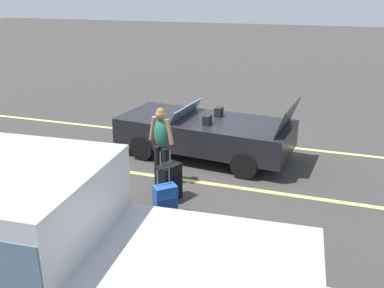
{
  "coord_description": "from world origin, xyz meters",
  "views": [
    {
      "loc": [
        -2.69,
        9.19,
        3.89
      ],
      "look_at": [
        -0.07,
        1.21,
        0.75
      ],
      "focal_mm": 39.3,
      "sensor_mm": 36.0,
      "label": 1
    }
  ],
  "objects_px": {
    "convertible_car": "(197,132)",
    "parked_pickup_truck_near": "(53,252)",
    "suitcase_medium_bright": "(165,202)",
    "traveler_person": "(161,142)",
    "suitcase_large_black": "(169,183)"
  },
  "relations": [
    {
      "from": "suitcase_medium_bright",
      "to": "traveler_person",
      "type": "bearing_deg",
      "value": 160.66
    },
    {
      "from": "convertible_car",
      "to": "traveler_person",
      "type": "xyz_separation_m",
      "value": [
        0.22,
        1.78,
        0.34
      ]
    },
    {
      "from": "convertible_car",
      "to": "parked_pickup_truck_near",
      "type": "height_order",
      "value": "parked_pickup_truck_near"
    },
    {
      "from": "parked_pickup_truck_near",
      "to": "suitcase_large_black",
      "type": "bearing_deg",
      "value": -94.05
    },
    {
      "from": "convertible_car",
      "to": "parked_pickup_truck_near",
      "type": "xyz_separation_m",
      "value": [
        -0.16,
        5.92,
        0.51
      ]
    },
    {
      "from": "suitcase_large_black",
      "to": "traveler_person",
      "type": "relative_size",
      "value": 0.63
    },
    {
      "from": "convertible_car",
      "to": "parked_pickup_truck_near",
      "type": "bearing_deg",
      "value": 97.79
    },
    {
      "from": "suitcase_large_black",
      "to": "traveler_person",
      "type": "height_order",
      "value": "traveler_person"
    },
    {
      "from": "convertible_car",
      "to": "parked_pickup_truck_near",
      "type": "distance_m",
      "value": 5.94
    },
    {
      "from": "suitcase_medium_bright",
      "to": "traveler_person",
      "type": "relative_size",
      "value": 0.56
    },
    {
      "from": "suitcase_large_black",
      "to": "suitcase_medium_bright",
      "type": "height_order",
      "value": "suitcase_large_black"
    },
    {
      "from": "suitcase_medium_bright",
      "to": "suitcase_large_black",
      "type": "bearing_deg",
      "value": 151.64
    },
    {
      "from": "suitcase_large_black",
      "to": "traveler_person",
      "type": "distance_m",
      "value": 0.95
    },
    {
      "from": "parked_pickup_truck_near",
      "to": "convertible_car",
      "type": "bearing_deg",
      "value": -91.96
    },
    {
      "from": "convertible_car",
      "to": "suitcase_large_black",
      "type": "height_order",
      "value": "convertible_car"
    }
  ]
}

